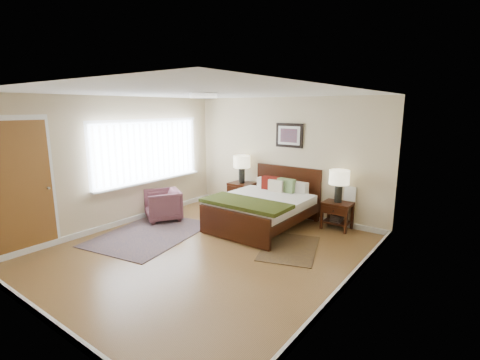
{
  "coord_description": "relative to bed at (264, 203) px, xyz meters",
  "views": [
    {
      "loc": [
        3.59,
        -3.93,
        2.29
      ],
      "look_at": [
        0.07,
        0.81,
        1.05
      ],
      "focal_mm": 26.0,
      "sensor_mm": 36.0,
      "label": 1
    }
  ],
  "objects": [
    {
      "name": "window",
      "position": [
        -2.3,
        -0.84,
        0.89
      ],
      "size": [
        0.11,
        2.72,
        1.32
      ],
      "color": "silver",
      "rests_on": "left_wall"
    },
    {
      "name": "wall_art",
      "position": [
        0.0,
        0.93,
        1.23
      ],
      "size": [
        0.62,
        0.05,
        0.5
      ],
      "color": "black",
      "rests_on": "back_wall"
    },
    {
      "name": "right_wall",
      "position": [
        2.14,
        -1.54,
        0.76
      ],
      "size": [
        0.04,
        5.0,
        2.5
      ],
      "primitive_type": "cube",
      "color": "#C4AF8E",
      "rests_on": "ground"
    },
    {
      "name": "armchair",
      "position": [
        -1.91,
        -0.88,
        -0.17
      ],
      "size": [
        0.93,
        0.94,
        0.63
      ],
      "primitive_type": "imported",
      "rotation": [
        0.0,
        0.0,
        -0.53
      ],
      "color": "brown",
      "rests_on": "ground"
    },
    {
      "name": "back_wall",
      "position": [
        -0.11,
        0.96,
        0.76
      ],
      "size": [
        4.5,
        0.04,
        2.5
      ],
      "primitive_type": "cube",
      "color": "#C4AF8E",
      "rests_on": "ground"
    },
    {
      "name": "lamp_right",
      "position": [
        1.19,
        0.73,
        0.48
      ],
      "size": [
        0.37,
        0.37,
        0.61
      ],
      "color": "black",
      "rests_on": "nightstand_right"
    },
    {
      "name": "door",
      "position": [
        -2.34,
        -3.29,
        0.58
      ],
      "size": [
        0.06,
        1.0,
        2.18
      ],
      "color": "silver",
      "rests_on": "ground"
    },
    {
      "name": "floor",
      "position": [
        -0.11,
        -1.54,
        -0.49
      ],
      "size": [
        5.0,
        5.0,
        0.0
      ],
      "primitive_type": "plane",
      "color": "brown",
      "rests_on": "ground"
    },
    {
      "name": "ceiling",
      "position": [
        -0.11,
        -1.54,
        2.01
      ],
      "size": [
        4.5,
        5.0,
        0.02
      ],
      "primitive_type": "cube",
      "color": "white",
      "rests_on": "back_wall"
    },
    {
      "name": "lamp_left",
      "position": [
        -1.07,
        0.73,
        0.56
      ],
      "size": [
        0.37,
        0.37,
        0.61
      ],
      "color": "black",
      "rests_on": "nightstand_left"
    },
    {
      "name": "front_wall",
      "position": [
        -0.11,
        -4.04,
        0.76
      ],
      "size": [
        4.5,
        0.04,
        2.5
      ],
      "primitive_type": "cube",
      "color": "#C4AF8E",
      "rests_on": "ground"
    },
    {
      "name": "nightstand_left",
      "position": [
        -1.07,
        0.71,
        0.0
      ],
      "size": [
        0.52,
        0.47,
        0.62
      ],
      "color": "black",
      "rests_on": "ground"
    },
    {
      "name": "ceil_fixture",
      "position": [
        -0.11,
        -1.54,
        1.98
      ],
      "size": [
        0.44,
        0.44,
        0.08
      ],
      "color": "white",
      "rests_on": "ceiling"
    },
    {
      "name": "rug_persian",
      "position": [
        -1.46,
        -1.59,
        -0.48
      ],
      "size": [
        1.86,
        2.35,
        0.01
      ],
      "primitive_type": "cube",
      "rotation": [
        0.0,
        0.0,
        0.18
      ],
      "color": "#0C1A3E",
      "rests_on": "ground"
    },
    {
      "name": "rug_navy",
      "position": [
        0.93,
        -0.65,
        -0.48
      ],
      "size": [
        1.24,
        1.51,
        0.01
      ],
      "primitive_type": "cube",
      "rotation": [
        0.0,
        0.0,
        0.33
      ],
      "color": "black",
      "rests_on": "ground"
    },
    {
      "name": "left_wall",
      "position": [
        -2.36,
        -1.54,
        0.76
      ],
      "size": [
        0.04,
        5.0,
        2.5
      ],
      "primitive_type": "cube",
      "color": "#C4AF8E",
      "rests_on": "ground"
    },
    {
      "name": "nightstand_right",
      "position": [
        1.19,
        0.72,
        -0.16
      ],
      "size": [
        0.53,
        0.4,
        0.53
      ],
      "color": "black",
      "rests_on": "ground"
    },
    {
      "name": "bed",
      "position": [
        0.0,
        0.0,
        0.0
      ],
      "size": [
        1.63,
        1.96,
        1.06
      ],
      "color": "black",
      "rests_on": "ground"
    }
  ]
}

